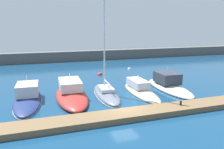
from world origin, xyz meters
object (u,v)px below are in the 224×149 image
motorboat_sand_fourth (140,91)px  motorboat_navy_nearest (28,97)px  motorboat_ivory_fifth (168,85)px  dock_bollard (181,103)px  sailboat_slate_third (106,92)px  mooring_buoy_red (100,75)px  mooring_buoy_white (129,69)px  motorboat_red_second (71,94)px

motorboat_sand_fourth → motorboat_navy_nearest: bearing=86.4°
motorboat_sand_fourth → motorboat_ivory_fifth: motorboat_ivory_fifth is taller
motorboat_sand_fourth → dock_bollard: size_ratio=20.66×
motorboat_sand_fourth → sailboat_slate_third: bearing=87.6°
motorboat_sand_fourth → dock_bollard: 6.77m
motorboat_ivory_fifth → mooring_buoy_red: 12.90m
motorboat_navy_nearest → motorboat_sand_fourth: size_ratio=1.10×
sailboat_slate_third → motorboat_sand_fourth: size_ratio=2.07×
mooring_buoy_red → mooring_buoy_white: size_ratio=1.37×
motorboat_red_second → mooring_buoy_white: motorboat_red_second is taller
motorboat_sand_fourth → mooring_buoy_red: bearing=10.5°
motorboat_sand_fourth → dock_bollard: motorboat_sand_fourth is taller
motorboat_navy_nearest → dock_bollard: bearing=-115.9°
motorboat_sand_fourth → mooring_buoy_white: (4.83, 14.96, -0.27)m
mooring_buoy_red → sailboat_slate_third: bearing=-101.9°
motorboat_red_second → mooring_buoy_red: 12.77m
motorboat_ivory_fifth → dock_bollard: motorboat_ivory_fifth is taller
motorboat_red_second → dock_bollard: (9.67, -7.39, 0.24)m
mooring_buoy_white → dock_bollard: size_ratio=1.44×
dock_bollard → mooring_buoy_white: bearing=80.4°
sailboat_slate_third → motorboat_sand_fourth: bearing=-89.5°
motorboat_navy_nearest → mooring_buoy_white: motorboat_navy_nearest is taller
motorboat_navy_nearest → motorboat_ivory_fifth: (17.63, -0.53, -0.00)m
motorboat_red_second → dock_bollard: size_ratio=23.31×
motorboat_red_second → dock_bollard: motorboat_red_second is taller
motorboat_navy_nearest → motorboat_ivory_fifth: bearing=-89.5°
sailboat_slate_third → dock_bollard: (5.58, -6.90, 0.30)m
sailboat_slate_third → dock_bollard: size_ratio=42.87×
motorboat_navy_nearest → motorboat_red_second: size_ratio=0.98×
motorboat_navy_nearest → mooring_buoy_red: bearing=-44.3°
dock_bollard → mooring_buoy_red: bearing=99.8°
motorboat_red_second → sailboat_slate_third: bearing=-95.1°
dock_bollard → motorboat_sand_fourth: bearing=99.9°
motorboat_navy_nearest → sailboat_slate_third: bearing=-92.9°
motorboat_ivory_fifth → dock_bollard: bearing=157.2°
mooring_buoy_red → mooring_buoy_white: (6.83, 3.24, 0.00)m
mooring_buoy_red → motorboat_ivory_fifth: bearing=-60.4°
sailboat_slate_third → motorboat_ivory_fifth: 8.77m
mooring_buoy_red → dock_bollard: 18.66m
mooring_buoy_white → mooring_buoy_red: bearing=-154.6°
motorboat_ivory_fifth → motorboat_navy_nearest: bearing=89.5°
mooring_buoy_red → dock_bollard: bearing=-80.2°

